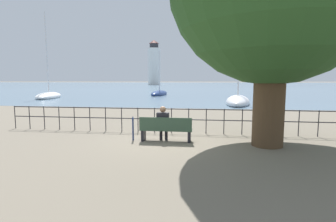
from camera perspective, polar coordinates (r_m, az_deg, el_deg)
The scene contains 10 objects.
ground_plane at distance 9.69m, azimuth -0.41°, elevation -6.55°, with size 1000.00×1000.00×0.00m, color #706656.
harbor_water at distance 170.76m, azimuth 7.50°, elevation 5.86°, with size 600.00×300.00×0.01m.
park_bench at distance 9.54m, azimuth -0.47°, elevation -4.08°, with size 1.90×0.45×0.90m.
seated_person_left at distance 9.58m, azimuth -1.10°, elevation -2.40°, with size 0.44×0.35×1.28m.
promenade_railing at distance 11.09m, azimuth 0.76°, elevation -1.22°, with size 14.64×0.04×1.05m.
closed_umbrella at distance 9.77m, azimuth -7.64°, elevation -3.44°, with size 0.09×0.09×0.92m.
sailboat_0 at distance 39.81m, azimuth -1.91°, elevation 3.81°, with size 2.36×6.80×6.97m.
sailboat_1 at distance 25.53m, azimuth 14.93°, elevation 2.12°, with size 3.08×7.43×10.92m.
sailboat_2 at distance 36.68m, azimuth -24.50°, elevation 3.02°, with size 4.27×7.55×10.89m.
harbor_lighthouse at distance 136.83m, azimuth -3.04°, elevation 10.15°, with size 6.33×6.33×22.72m.
Camera 1 is at (1.37, -9.34, 2.21)m, focal length 28.00 mm.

